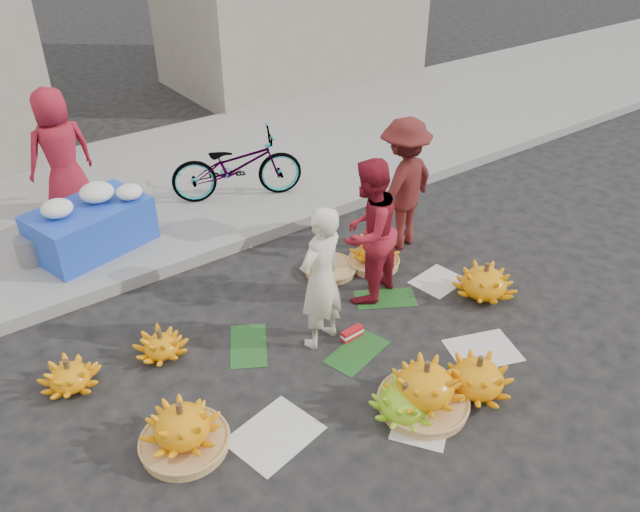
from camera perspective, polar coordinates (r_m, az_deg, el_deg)
ground at (r=6.26m, az=2.97°, el=-7.44°), size 80.00×80.00×0.00m
curb at (r=7.73m, az=-7.25°, el=1.48°), size 40.00×0.25×0.15m
sidewalk at (r=9.44m, az=-13.67°, el=6.64°), size 40.00×4.00×0.12m
newspaper_scatter at (r=5.82m, az=7.99°, el=-11.42°), size 3.20×1.80×0.00m
banana_leaves at (r=6.33m, az=1.12°, el=-6.83°), size 2.00×1.00×0.00m
banana_bunch_0 at (r=5.23m, az=-12.46°, el=-15.16°), size 0.70×0.70×0.48m
banana_bunch_1 at (r=5.43m, az=7.66°, el=-13.06°), size 0.70×0.70×0.36m
banana_bunch_2 at (r=5.48m, az=9.56°, el=-11.79°), size 0.77×0.77×0.51m
banana_bunch_3 at (r=5.74m, az=14.21°, el=-10.62°), size 0.70×0.70×0.40m
banana_bunch_4 at (r=6.95m, az=14.81°, el=-2.24°), size 0.78×0.78×0.41m
banana_bunch_5 at (r=7.24m, az=4.98°, el=0.24°), size 0.58×0.58×0.41m
banana_bunch_6 at (r=6.07m, az=-21.93°, el=-10.13°), size 0.64×0.64×0.32m
banana_bunch_7 at (r=6.16m, az=-14.32°, el=-7.87°), size 0.57×0.57×0.30m
basket_spare at (r=7.19m, az=0.94°, el=-1.21°), size 0.73×0.73×0.07m
incense_stack at (r=6.23m, az=2.96°, el=-7.05°), size 0.25×0.09×0.10m
vendor_cream at (r=5.78m, az=0.07°, el=-2.07°), size 0.61×0.47×1.47m
vendor_red at (r=6.42m, az=4.41°, el=2.20°), size 0.93×0.82×1.58m
man_striped at (r=7.42m, az=7.60°, el=6.49°), size 1.14×0.79×1.61m
flower_table at (r=7.76m, az=-20.20°, el=2.75°), size 1.46×1.12×0.75m
grey_bucket at (r=7.79m, az=-25.01°, el=0.47°), size 0.29×0.29×0.33m
flower_vendor at (r=8.49m, az=-22.67°, el=8.65°), size 0.85×0.59×1.65m
bicycle at (r=8.48m, az=-7.62°, el=8.19°), size 1.22×1.85×0.92m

